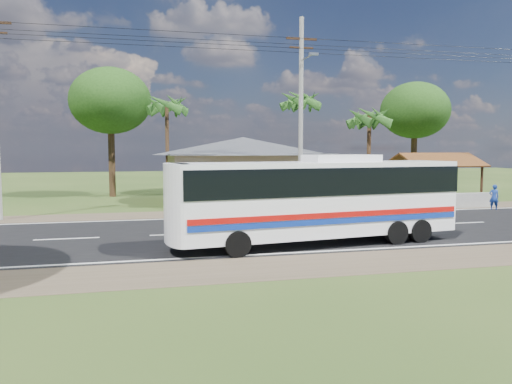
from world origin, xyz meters
TOP-DOWN VIEW (x-y plane):
  - ground at (0.00, 0.00)m, footprint 120.00×120.00m
  - road at (0.00, 0.00)m, footprint 120.00×16.00m
  - house at (1.00, 13.00)m, footprint 12.40×10.00m
  - waiting_shed at (13.00, 8.50)m, footprint 5.20×4.48m
  - concrete_barrier at (12.00, 5.60)m, footprint 7.00×0.30m
  - utility_poles at (2.67, 6.49)m, footprint 32.80×2.22m
  - palm_near at (9.50, 11.00)m, footprint 2.80×2.80m
  - palm_mid at (6.00, 15.50)m, footprint 2.80×2.80m
  - palm_far at (-4.00, 16.00)m, footprint 2.80×2.80m
  - tree_behind_house at (-8.00, 18.00)m, footprint 6.00×6.00m
  - tree_behind_shed at (16.00, 16.00)m, footprint 5.60×5.60m
  - coach_bus at (0.44, -3.36)m, footprint 11.10×3.64m
  - motorcycle at (2.98, 7.71)m, footprint 2.02×1.20m
  - person at (14.25, 4.24)m, footprint 0.65×0.56m

SIDE VIEW (x-z plane):
  - ground at x=0.00m, z-range 0.00..0.00m
  - road at x=0.00m, z-range -0.01..0.02m
  - concrete_barrier at x=12.00m, z-range 0.00..0.90m
  - motorcycle at x=2.98m, z-range 0.00..1.00m
  - person at x=14.25m, z-range 0.00..1.51m
  - coach_bus at x=0.44m, z-range 0.24..3.63m
  - house at x=1.00m, z-range 0.14..5.14m
  - waiting_shed at x=13.00m, z-range 1.05..4.40m
  - palm_near at x=9.50m, z-range 2.36..9.06m
  - utility_poles at x=2.67m, z-range 0.27..11.27m
  - palm_far at x=-4.00m, z-range 2.83..10.53m
  - tree_behind_shed at x=16.00m, z-range 2.17..11.19m
  - tree_behind_house at x=-8.00m, z-range 2.31..11.92m
  - palm_mid at x=6.00m, z-range 3.06..11.26m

